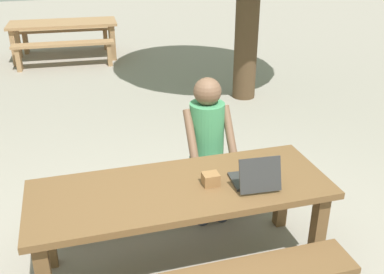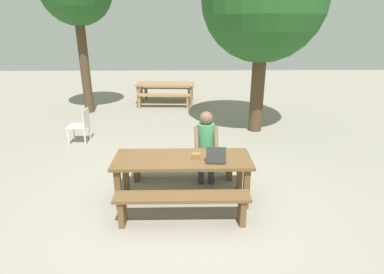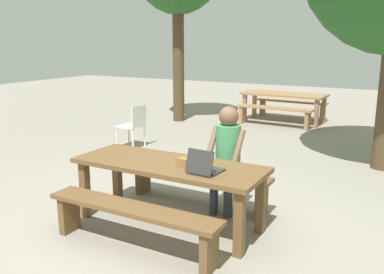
{
  "view_description": "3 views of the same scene",
  "coord_description": "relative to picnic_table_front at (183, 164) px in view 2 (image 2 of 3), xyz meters",
  "views": [
    {
      "loc": [
        -0.66,
        -2.58,
        2.35
      ],
      "look_at": [
        0.15,
        0.25,
        0.96
      ],
      "focal_mm": 41.53,
      "sensor_mm": 36.0,
      "label": 1
    },
    {
      "loc": [
        0.07,
        -4.34,
        2.63
      ],
      "look_at": [
        0.15,
        0.25,
        0.96
      ],
      "focal_mm": 28.81,
      "sensor_mm": 36.0,
      "label": 2
    },
    {
      "loc": [
        2.31,
        -3.64,
        2.0
      ],
      "look_at": [
        0.15,
        0.25,
        0.96
      ],
      "focal_mm": 38.87,
      "sensor_mm": 36.0,
      "label": 3
    }
  ],
  "objects": [
    {
      "name": "ground_plane",
      "position": [
        0.0,
        0.0,
        -0.61
      ],
      "size": [
        30.0,
        30.0,
        0.0
      ],
      "primitive_type": "plane",
      "color": "gray"
    },
    {
      "name": "picnic_table_front",
      "position": [
        0.0,
        0.0,
        0.0
      ],
      "size": [
        2.11,
        0.78,
        0.71
      ],
      "color": "brown",
      "rests_on": "ground"
    },
    {
      "name": "bench_near",
      "position": [
        0.0,
        -0.67,
        -0.27
      ],
      "size": [
        1.87,
        0.3,
        0.45
      ],
      "color": "brown",
      "rests_on": "ground"
    },
    {
      "name": "bench_far",
      "position": [
        0.0,
        0.67,
        -0.27
      ],
      "size": [
        1.87,
        0.3,
        0.45
      ],
      "color": "brown",
      "rests_on": "ground"
    },
    {
      "name": "laptop",
      "position": [
        0.5,
        -0.13,
        0.16
      ],
      "size": [
        0.31,
        0.34,
        0.25
      ],
      "rotation": [
        0.0,
        0.0,
        3.07
      ],
      "color": "#2D2D2D",
      "rests_on": "picnic_table_front"
    },
    {
      "name": "small_pouch",
      "position": [
        0.21,
        -0.03,
        0.14
      ],
      "size": [
        0.11,
        0.1,
        0.09
      ],
      "color": "olive",
      "rests_on": "picnic_table_front"
    },
    {
      "name": "person_seated",
      "position": [
        0.4,
        0.63,
        0.13
      ],
      "size": [
        0.4,
        0.4,
        1.27
      ],
      "color": "#333847",
      "rests_on": "ground"
    },
    {
      "name": "plastic_chair",
      "position": [
        -2.4,
        2.57,
        -0.17
      ],
      "size": [
        0.44,
        0.44,
        0.82
      ],
      "rotation": [
        0.0,
        0.0,
        4.72
      ],
      "color": "silver",
      "rests_on": "ground"
    },
    {
      "name": "picnic_table_mid",
      "position": [
        -0.67,
        6.45,
        0.01
      ],
      "size": [
        2.06,
        0.93,
        0.72
      ],
      "rotation": [
        0.0,
        0.0,
        -0.05
      ],
      "color": "#9E754C",
      "rests_on": "ground"
    },
    {
      "name": "bench_mid_south",
      "position": [
        -0.7,
        5.8,
        -0.26
      ],
      "size": [
        1.83,
        0.38,
        0.46
      ],
      "rotation": [
        0.0,
        0.0,
        -0.05
      ],
      "color": "#9E754C",
      "rests_on": "ground"
    },
    {
      "name": "bench_mid_north",
      "position": [
        -0.64,
        7.09,
        -0.26
      ],
      "size": [
        1.83,
        0.38,
        0.46
      ],
      "rotation": [
        0.0,
        0.0,
        -0.05
      ],
      "color": "#9E754C",
      "rests_on": "ground"
    }
  ]
}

